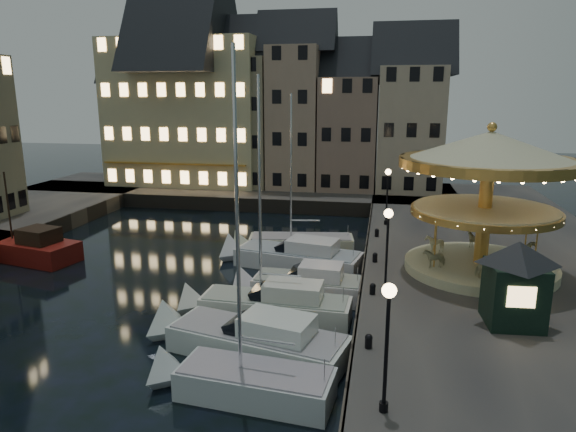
% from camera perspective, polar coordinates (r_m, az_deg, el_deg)
% --- Properties ---
extents(ground, '(160.00, 160.00, 0.00)m').
position_cam_1_polar(ground, '(26.54, -5.43, -10.64)').
color(ground, black).
rests_on(ground, ground).
extents(quay_east, '(16.00, 56.00, 1.30)m').
position_cam_1_polar(quay_east, '(31.76, 23.14, -6.33)').
color(quay_east, '#474442').
rests_on(quay_east, ground).
extents(quay_north, '(44.00, 12.00, 1.30)m').
position_cam_1_polar(quay_north, '(54.32, -5.43, 2.62)').
color(quay_north, '#474442').
rests_on(quay_north, ground).
extents(quaywall_e, '(0.15, 44.00, 1.30)m').
position_cam_1_polar(quaywall_e, '(30.97, 8.48, -5.84)').
color(quaywall_e, '#47423A').
rests_on(quaywall_e, ground).
extents(quaywall_n, '(48.00, 0.15, 1.30)m').
position_cam_1_polar(quaywall_n, '(48.13, -5.10, 1.22)').
color(quaywall_n, '#47423A').
rests_on(quaywall_n, ground).
extents(streetlamp_a, '(0.44, 0.44, 4.17)m').
position_cam_1_polar(streetlamp_a, '(15.78, 10.98, -12.30)').
color(streetlamp_a, black).
rests_on(streetlamp_a, quay_east).
extents(streetlamp_b, '(0.44, 0.44, 4.17)m').
position_cam_1_polar(streetlamp_b, '(25.18, 10.99, -2.45)').
color(streetlamp_b, black).
rests_on(streetlamp_b, quay_east).
extents(streetlamp_c, '(0.44, 0.44, 4.17)m').
position_cam_1_polar(streetlamp_c, '(38.35, 10.99, 3.01)').
color(streetlamp_c, black).
rests_on(streetlamp_c, quay_east).
extents(bollard_a, '(0.30, 0.30, 0.57)m').
position_cam_1_polar(bollard_a, '(20.44, 8.95, -13.50)').
color(bollard_a, black).
rests_on(bollard_a, quay_east).
extents(bollard_b, '(0.30, 0.30, 0.57)m').
position_cam_1_polar(bollard_b, '(25.47, 9.38, -7.93)').
color(bollard_b, black).
rests_on(bollard_b, quay_east).
extents(bollard_c, '(0.30, 0.30, 0.57)m').
position_cam_1_polar(bollard_c, '(30.18, 9.64, -4.50)').
color(bollard_c, black).
rests_on(bollard_c, quay_east).
extents(bollard_d, '(0.30, 0.30, 0.57)m').
position_cam_1_polar(bollard_d, '(35.46, 9.84, -1.79)').
color(bollard_d, black).
rests_on(bollard_d, quay_east).
extents(townhouse_na, '(5.50, 8.00, 12.80)m').
position_cam_1_polar(townhouse_na, '(59.50, -15.91, 10.04)').
color(townhouse_na, gray).
rests_on(townhouse_na, quay_north).
extents(townhouse_nb, '(6.16, 8.00, 13.80)m').
position_cam_1_polar(townhouse_nb, '(57.27, -10.97, 10.69)').
color(townhouse_nb, slate).
rests_on(townhouse_nb, quay_north).
extents(townhouse_nc, '(6.82, 8.00, 14.80)m').
position_cam_1_polar(townhouse_nc, '(55.32, -5.03, 11.31)').
color(townhouse_nc, gray).
rests_on(townhouse_nc, quay_north).
extents(townhouse_nd, '(5.50, 8.00, 15.80)m').
position_cam_1_polar(townhouse_nd, '(54.04, 0.96, 11.84)').
color(townhouse_nd, tan).
rests_on(townhouse_nd, quay_north).
extents(townhouse_ne, '(6.16, 8.00, 12.80)m').
position_cam_1_polar(townhouse_ne, '(53.45, 6.81, 10.12)').
color(townhouse_ne, gray).
rests_on(townhouse_ne, quay_north).
extents(townhouse_nf, '(6.82, 8.00, 13.80)m').
position_cam_1_polar(townhouse_nf, '(53.35, 13.43, 10.38)').
color(townhouse_nf, tan).
rests_on(townhouse_nf, quay_north).
extents(hotel_corner, '(17.60, 9.00, 16.80)m').
position_cam_1_polar(hotel_corner, '(57.20, -10.99, 12.19)').
color(hotel_corner, beige).
rests_on(hotel_corner, quay_north).
extents(motorboat_a, '(6.76, 2.76, 11.15)m').
position_cam_1_polar(motorboat_a, '(19.77, -5.26, -17.92)').
color(motorboat_a, silver).
rests_on(motorboat_a, ground).
extents(motorboat_b, '(8.73, 4.35, 2.15)m').
position_cam_1_polar(motorboat_b, '(22.41, -4.33, -13.56)').
color(motorboat_b, silver).
rests_on(motorboat_b, ground).
extents(motorboat_c, '(8.39, 2.40, 11.14)m').
position_cam_1_polar(motorboat_c, '(25.57, -2.29, -9.90)').
color(motorboat_c, white).
rests_on(motorboat_c, ground).
extents(motorboat_d, '(6.96, 2.56, 2.15)m').
position_cam_1_polar(motorboat_d, '(28.12, 1.40, -7.75)').
color(motorboat_d, silver).
rests_on(motorboat_d, ground).
extents(motorboat_e, '(9.08, 4.26, 2.15)m').
position_cam_1_polar(motorboat_e, '(32.84, 0.50, -4.57)').
color(motorboat_e, white).
rests_on(motorboat_e, ground).
extents(motorboat_f, '(8.32, 3.24, 10.98)m').
position_cam_1_polar(motorboat_f, '(35.95, 0.55, -3.16)').
color(motorboat_f, beige).
rests_on(motorboat_f, ground).
extents(red_fishing_boat, '(8.13, 4.25, 6.02)m').
position_cam_1_polar(red_fishing_boat, '(38.54, -27.09, -3.26)').
color(red_fishing_boat, maroon).
rests_on(red_fishing_boat, ground).
extents(carousel, '(9.24, 9.24, 8.08)m').
position_cam_1_polar(carousel, '(29.02, 21.34, 4.24)').
color(carousel, beige).
rests_on(carousel, quay_east).
extents(ticket_kiosk, '(3.51, 3.51, 4.12)m').
position_cam_1_polar(ticket_kiosk, '(23.33, 24.08, -5.38)').
color(ticket_kiosk, black).
rests_on(ticket_kiosk, quay_east).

